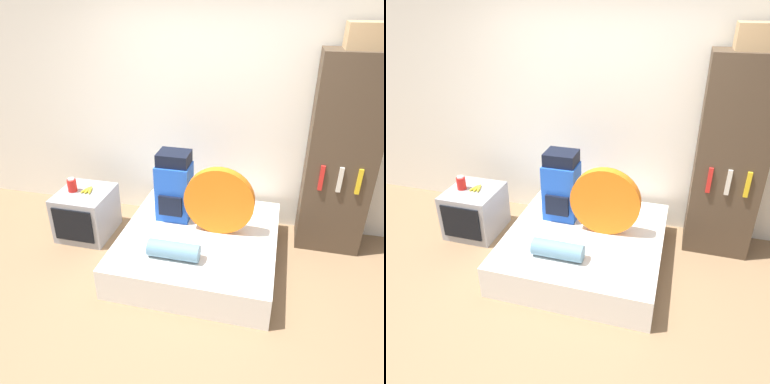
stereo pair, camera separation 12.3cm
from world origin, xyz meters
The scene contains 11 objects.
ground_plane centered at (0.00, 0.00, 0.00)m, with size 16.00×16.00×0.00m, color #846647.
wall_back centered at (0.00, 1.66, 1.30)m, with size 8.00×0.05×2.60m.
bed centered at (0.06, 0.76, 0.16)m, with size 1.51×1.57×0.32m.
backpack centered at (-0.26, 1.00, 0.67)m, with size 0.34×0.31×0.73m.
tent_bag centered at (0.23, 0.84, 0.66)m, with size 0.68×0.10×0.68m.
sleeping_roll centered at (-0.08, 0.32, 0.40)m, with size 0.47×0.16×0.16m.
television centered at (-1.27, 0.93, 0.26)m, with size 0.55×0.60×0.52m.
canister centered at (-1.39, 0.93, 0.59)m, with size 0.10×0.10×0.15m.
banana_bunch centered at (-1.23, 0.97, 0.53)m, with size 0.13×0.17×0.03m.
bookshelf centered at (1.33, 1.38, 1.00)m, with size 0.64×0.43×2.00m.
cardboard_box centered at (1.35, 1.41, 2.11)m, with size 0.33×0.29×0.22m.
Camera 1 is at (0.72, -2.26, 2.42)m, focal length 35.00 mm.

